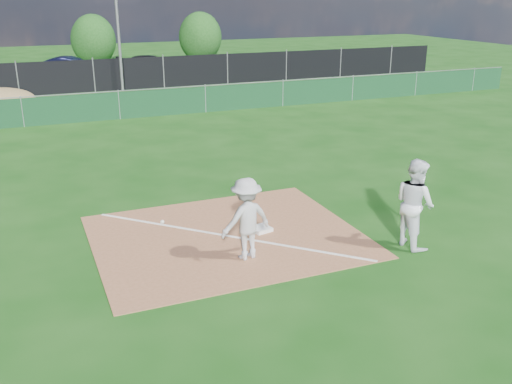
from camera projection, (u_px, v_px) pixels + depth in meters
ground at (144, 145)px, 21.07m from camera, size 90.00×90.00×0.00m
infield_dirt at (227, 236)px, 13.23m from camera, size 6.00×5.00×0.02m
foul_line at (227, 236)px, 13.22m from camera, size 5.01×5.01×0.01m
green_fence at (119, 106)px, 25.22m from camera, size 44.00×0.05×1.20m
black_fence at (94, 76)px, 32.08m from camera, size 46.00×0.04×1.80m
parking_lot at (85, 80)px, 36.74m from camera, size 46.00×9.00×0.01m
light_pole at (117, 18)px, 31.34m from camera, size 0.16×0.16×8.00m
first_base at (261, 229)px, 13.49m from camera, size 0.51×0.51×0.09m
play_at_first at (246, 219)px, 11.87m from camera, size 2.40×0.86×1.77m
runner at (415, 203)px, 12.46m from camera, size 0.78×0.99×2.01m
car_mid at (71, 68)px, 36.45m from camera, size 4.62×3.12×1.44m
car_right at (153, 66)px, 38.27m from camera, size 4.75×2.21×1.34m
tree_mid at (93, 40)px, 42.06m from camera, size 3.25×3.25×3.86m
tree_right at (200, 37)px, 44.46m from camera, size 3.31×3.31×3.93m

